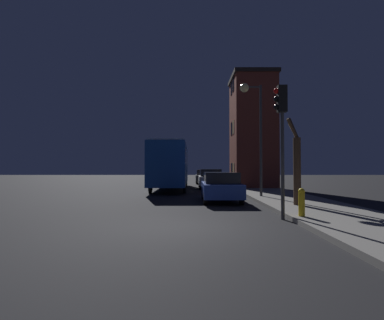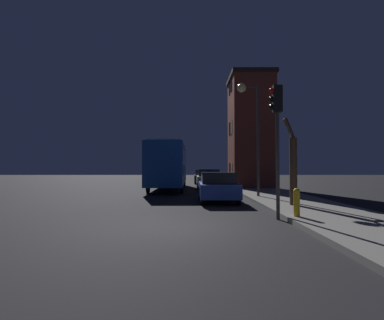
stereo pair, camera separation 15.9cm
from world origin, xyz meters
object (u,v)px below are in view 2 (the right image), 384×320
object	(u,v)px
streetlamp	(251,113)
traffic_light	(278,123)
car_mid_lane	(210,178)
bare_tree	(294,162)
car_near_lane	(219,187)
fire_hydrant	(298,202)
bus	(170,163)
car_far_lane	(204,176)

from	to	relation	value
streetlamp	traffic_light	xyz separation A→B (m)	(-0.37, -6.58, -1.57)
traffic_light	car_mid_lane	xyz separation A→B (m)	(-1.50, 14.56, -2.37)
bare_tree	car_mid_lane	xyz separation A→B (m)	(-2.95, 11.79, -1.12)
traffic_light	car_near_lane	size ratio (longest dim) A/B	1.10
bare_tree	fire_hydrant	world-z (taller)	bare_tree
streetlamp	bare_tree	bearing A→B (deg)	-74.18
bus	traffic_light	bearing A→B (deg)	-71.27
car_mid_lane	fire_hydrant	size ratio (longest dim) A/B	4.95
traffic_light	bus	xyz separation A→B (m)	(-4.64, 13.69, -1.10)
bus	fire_hydrant	size ratio (longest dim) A/B	12.21
streetlamp	car_far_lane	distance (m)	16.51
car_near_lane	car_far_lane	distance (m)	17.32
streetlamp	car_mid_lane	distance (m)	9.09
car_near_lane	car_mid_lane	distance (m)	9.41
bare_tree	car_far_lane	xyz separation A→B (m)	(-3.16, 19.69, -1.18)
streetlamp	car_mid_lane	world-z (taller)	streetlamp
bare_tree	fire_hydrant	xyz separation A→B (m)	(-0.90, -3.05, -1.32)
car_far_lane	bare_tree	bearing A→B (deg)	-80.87
traffic_light	fire_hydrant	bearing A→B (deg)	-26.71
bus	car_near_lane	xyz separation A→B (m)	(3.11, -8.54, -1.34)
streetlamp	traffic_light	distance (m)	6.77
car_near_lane	car_far_lane	bearing A→B (deg)	90.60
car_near_lane	fire_hydrant	size ratio (longest dim) A/B	4.48
car_mid_lane	car_far_lane	distance (m)	7.91
streetlamp	bare_tree	xyz separation A→B (m)	(1.08, -3.81, -2.82)
bus	car_far_lane	size ratio (longest dim) A/B	2.33
streetlamp	car_mid_lane	bearing A→B (deg)	103.20
car_near_lane	fire_hydrant	xyz separation A→B (m)	(2.08, -5.42, -0.13)
car_far_lane	fire_hydrant	world-z (taller)	car_far_lane
car_mid_lane	fire_hydrant	world-z (taller)	car_mid_lane
car_near_lane	car_mid_lane	bearing A→B (deg)	89.80
car_far_lane	bus	bearing A→B (deg)	-108.46
streetlamp	bus	bearing A→B (deg)	125.20
bare_tree	traffic_light	bearing A→B (deg)	-117.69
car_mid_lane	bare_tree	bearing A→B (deg)	-75.94
streetlamp	car_mid_lane	xyz separation A→B (m)	(-1.87, 7.98, -3.94)
car_near_lane	car_mid_lane	size ratio (longest dim) A/B	0.91
streetlamp	car_far_lane	size ratio (longest dim) A/B	1.32
traffic_light	bus	distance (m)	14.49
traffic_light	car_far_lane	distance (m)	22.66
streetlamp	car_near_lane	bearing A→B (deg)	-142.99
streetlamp	traffic_light	size ratio (longest dim) A/B	1.40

